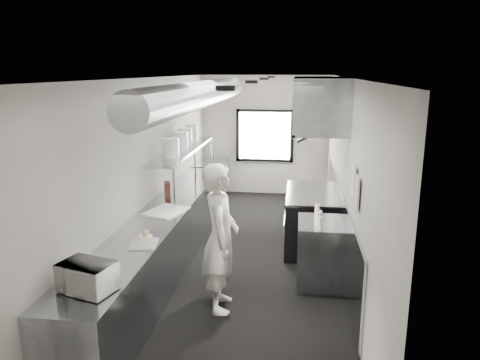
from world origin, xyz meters
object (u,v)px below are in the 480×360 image
(range, at_px, (311,219))
(squeeze_bottle_c, at_px, (320,217))
(microwave, at_px, (87,277))
(knife_block, at_px, (167,189))
(far_work_table, at_px, (211,181))
(deli_tub_a, at_px, (82,268))
(squeeze_bottle_b, at_px, (318,219))
(small_plate, at_px, (145,237))
(cutting_board, at_px, (166,211))
(plate_stack_c, at_px, (186,137))
(plate_stack_b, at_px, (181,141))
(line_cook, at_px, (220,238))
(plate_stack_a, at_px, (171,148))
(prep_counter, at_px, (164,240))
(squeeze_bottle_d, at_px, (317,212))
(exhaust_hood, at_px, (319,104))
(squeeze_bottle_a, at_px, (320,223))
(plate_stack_d, at_px, (192,133))
(pass_shelf, at_px, (184,151))
(squeeze_bottle_e, at_px, (317,209))
(bottle_station, at_px, (321,253))
(deli_tub_b, at_px, (84,267))

(range, bearing_deg, squeeze_bottle_c, -87.07)
(microwave, height_order, knife_block, microwave)
(far_work_table, bearing_deg, range, -48.81)
(microwave, height_order, deli_tub_a, microwave)
(squeeze_bottle_b, bearing_deg, small_plate, -161.57)
(deli_tub_a, xyz_separation_m, cutting_board, (0.26, 2.10, -0.04))
(squeeze_bottle_b, bearing_deg, microwave, -135.94)
(plate_stack_c, bearing_deg, plate_stack_b, -87.40)
(line_cook, height_order, plate_stack_a, plate_stack_a)
(prep_counter, bearing_deg, squeeze_bottle_d, -0.57)
(small_plate, bearing_deg, exhaust_hood, 46.56)
(squeeze_bottle_c, height_order, squeeze_bottle_d, squeeze_bottle_d)
(squeeze_bottle_b, bearing_deg, plate_stack_b, 143.35)
(squeeze_bottle_c, distance_m, squeeze_bottle_d, 0.21)
(deli_tub_a, bearing_deg, squeeze_bottle_a, 33.44)
(microwave, bearing_deg, plate_stack_d, 106.86)
(prep_counter, bearing_deg, pass_shelf, 91.56)
(small_plate, height_order, squeeze_bottle_e, squeeze_bottle_e)
(microwave, bearing_deg, small_plate, 102.87)
(exhaust_hood, height_order, plate_stack_b, exhaust_hood)
(small_plate, distance_m, squeeze_bottle_a, 2.22)
(prep_counter, distance_m, plate_stack_d, 2.54)
(squeeze_bottle_d, height_order, squeeze_bottle_e, squeeze_bottle_d)
(range, relative_size, bottle_station, 1.78)
(plate_stack_c, bearing_deg, plate_stack_d, 89.16)
(plate_stack_b, bearing_deg, pass_shelf, 87.16)
(cutting_board, relative_size, squeeze_bottle_a, 3.51)
(deli_tub_b, bearing_deg, bottle_station, 37.00)
(far_work_table, height_order, squeeze_bottle_c, squeeze_bottle_c)
(small_plate, height_order, squeeze_bottle_b, squeeze_bottle_b)
(plate_stack_b, bearing_deg, squeeze_bottle_d, -30.85)
(prep_counter, bearing_deg, deli_tub_a, -95.32)
(bottle_station, xyz_separation_m, cutting_board, (-2.24, 0.18, 0.46))
(small_plate, bearing_deg, pass_shelf, 93.20)
(squeeze_bottle_b, bearing_deg, knife_block, 154.24)
(far_work_table, height_order, squeeze_bottle_b, squeeze_bottle_b)
(bottle_station, relative_size, small_plate, 5.11)
(small_plate, distance_m, plate_stack_b, 2.54)
(exhaust_hood, height_order, plate_stack_d, exhaust_hood)
(range, bearing_deg, plate_stack_b, 176.48)
(pass_shelf, xyz_separation_m, squeeze_bottle_a, (2.29, -2.00, -0.55))
(plate_stack_c, relative_size, plate_stack_d, 0.95)
(plate_stack_a, xyz_separation_m, squeeze_bottle_a, (2.29, -1.17, -0.74))
(microwave, relative_size, plate_stack_d, 1.33)
(pass_shelf, distance_m, plate_stack_a, 0.85)
(plate_stack_d, bearing_deg, small_plate, -87.13)
(squeeze_bottle_c, bearing_deg, cutting_board, 174.76)
(pass_shelf, relative_size, plate_stack_c, 9.07)
(deli_tub_b, height_order, knife_block, knife_block)
(range, distance_m, line_cook, 2.55)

